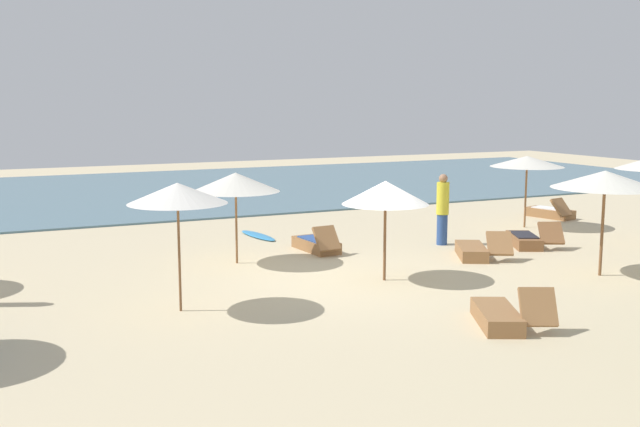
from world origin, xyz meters
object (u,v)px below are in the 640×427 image
(surfboard, at_px, (258,235))
(lounger_4, at_px, (526,240))
(umbrella_6, at_px, (605,180))
(lounger_0, at_px, (317,244))
(umbrella_4, at_px, (177,193))
(person_0, at_px, (443,209))
(lounger_1, at_px, (474,251))
(umbrella_8, at_px, (385,193))
(umbrella_0, at_px, (527,161))
(lounger_5, at_px, (551,212))
(lounger_3, at_px, (501,316))
(umbrella_5, at_px, (236,182))

(surfboard, bearing_deg, lounger_4, -36.15)
(umbrella_6, relative_size, lounger_0, 1.30)
(umbrella_4, bearing_deg, surfboard, 58.82)
(lounger_4, xyz_separation_m, person_0, (-1.81, 1.11, 0.76))
(lounger_0, distance_m, lounger_1, 3.79)
(surfboard, bearing_deg, umbrella_8, -83.76)
(lounger_1, xyz_separation_m, person_0, (0.22, 1.67, 0.76))
(person_0, bearing_deg, lounger_0, 169.77)
(umbrella_8, height_order, lounger_1, umbrella_8)
(umbrella_0, bearing_deg, surfboard, 166.14)
(umbrella_4, height_order, lounger_5, umbrella_4)
(umbrella_4, height_order, surfboard, umbrella_4)
(lounger_3, xyz_separation_m, lounger_5, (8.74, 8.51, 0.01))
(umbrella_4, bearing_deg, umbrella_6, -7.28)
(umbrella_6, height_order, person_0, umbrella_6)
(lounger_3, relative_size, person_0, 0.96)
(lounger_5, bearing_deg, umbrella_4, -157.88)
(umbrella_8, xyz_separation_m, lounger_3, (0.15, -3.57, -1.65))
(lounger_1, height_order, lounger_4, lounger_4)
(lounger_1, xyz_separation_m, lounger_5, (5.85, 3.90, 0.01))
(lounger_5, xyz_separation_m, person_0, (-5.63, -2.23, 0.76))
(umbrella_0, xyz_separation_m, lounger_0, (-6.96, -0.60, -1.75))
(lounger_0, relative_size, lounger_3, 0.98)
(lounger_0, distance_m, lounger_3, 6.87)
(umbrella_0, distance_m, lounger_3, 10.25)
(umbrella_0, xyz_separation_m, surfboard, (-7.59, 1.87, -1.89))
(lounger_4, bearing_deg, person_0, 148.48)
(lounger_3, bearing_deg, lounger_1, 57.91)
(lounger_3, bearing_deg, lounger_5, 44.23)
(umbrella_5, bearing_deg, umbrella_6, -33.89)
(lounger_0, relative_size, lounger_5, 0.96)
(umbrella_4, height_order, lounger_0, umbrella_4)
(umbrella_0, height_order, lounger_5, umbrella_0)
(umbrella_0, bearing_deg, lounger_4, -129.33)
(lounger_4, bearing_deg, umbrella_8, -162.52)
(umbrella_5, bearing_deg, umbrella_4, -123.31)
(lounger_4, bearing_deg, surfboard, 143.85)
(lounger_1, bearing_deg, umbrella_0, 36.06)
(lounger_5, bearing_deg, lounger_3, -135.77)
(lounger_1, distance_m, person_0, 1.85)
(umbrella_5, distance_m, umbrella_6, 7.93)
(umbrella_6, relative_size, lounger_3, 1.27)
(umbrella_6, bearing_deg, lounger_3, -154.67)
(lounger_3, distance_m, person_0, 7.05)
(umbrella_6, bearing_deg, surfboard, 124.15)
(lounger_5, height_order, surfboard, lounger_5)
(umbrella_0, distance_m, lounger_5, 2.81)
(umbrella_8, height_order, person_0, umbrella_8)
(umbrella_8, bearing_deg, lounger_3, -87.60)
(lounger_5, bearing_deg, surfboard, 175.06)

